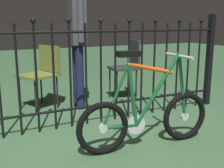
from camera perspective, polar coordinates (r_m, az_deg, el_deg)
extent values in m
plane|color=#3E6440|center=(2.68, -1.71, -12.76)|extent=(20.00, 20.00, 0.00)
cylinder|color=black|center=(2.93, -18.58, 0.49)|extent=(0.02, 0.02, 1.13)
cylinder|color=black|center=(2.96, -15.13, 0.83)|extent=(0.02, 0.02, 1.13)
sphere|color=black|center=(2.90, -15.81, 12.37)|extent=(0.05, 0.05, 0.05)
cylinder|color=black|center=(3.00, -11.75, 1.15)|extent=(0.02, 0.02, 1.13)
cylinder|color=black|center=(3.05, -8.47, 1.45)|extent=(0.02, 0.02, 1.13)
sphere|color=black|center=(2.99, -8.84, 12.68)|extent=(0.05, 0.05, 0.05)
cylinder|color=black|center=(3.11, -5.30, 1.75)|extent=(0.02, 0.02, 1.13)
cylinder|color=black|center=(3.17, -2.25, 2.02)|extent=(0.02, 0.02, 1.13)
sphere|color=black|center=(3.12, -2.35, 12.80)|extent=(0.05, 0.05, 0.05)
cylinder|color=black|center=(3.25, 0.66, 2.28)|extent=(0.02, 0.02, 1.13)
cylinder|color=black|center=(3.33, 3.43, 2.52)|extent=(0.02, 0.02, 1.13)
sphere|color=black|center=(3.28, 3.56, 12.77)|extent=(0.05, 0.05, 0.05)
cylinder|color=black|center=(3.43, 6.06, 2.75)|extent=(0.02, 0.02, 1.13)
cylinder|color=black|center=(3.52, 8.54, 2.95)|extent=(0.02, 0.02, 1.13)
sphere|color=black|center=(3.48, 8.87, 12.64)|extent=(0.05, 0.05, 0.05)
cylinder|color=black|center=(3.63, 10.89, 3.14)|extent=(0.02, 0.02, 1.13)
cylinder|color=black|center=(3.74, 13.11, 3.31)|extent=(0.02, 0.02, 1.13)
sphere|color=black|center=(3.69, 13.57, 12.43)|extent=(0.05, 0.05, 0.05)
cylinder|color=black|center=(3.86, 15.19, 3.47)|extent=(0.02, 0.02, 1.13)
cylinder|color=black|center=(3.98, 17.16, 3.62)|extent=(0.02, 0.02, 1.13)
sphere|color=black|center=(3.93, 17.72, 12.18)|extent=(0.05, 0.05, 0.05)
cylinder|color=black|center=(3.17, -6.60, -4.84)|extent=(3.80, 0.03, 0.03)
cylinder|color=black|center=(3.02, -7.01, 10.50)|extent=(3.80, 0.03, 0.03)
cube|color=black|center=(4.10, 19.17, 4.54)|extent=(0.07, 0.07, 1.25)
torus|color=black|center=(2.46, -1.89, -9.03)|extent=(0.48, 0.09, 0.48)
cylinder|color=silver|center=(2.46, -1.89, -9.03)|extent=(0.08, 0.04, 0.08)
torus|color=black|center=(2.85, 14.57, -6.40)|extent=(0.48, 0.09, 0.48)
cylinder|color=silver|center=(2.85, 14.57, -6.40)|extent=(0.08, 0.04, 0.08)
cylinder|color=#19592D|center=(2.59, 9.30, -1.03)|extent=(0.46, 0.07, 0.65)
cylinder|color=#EA5914|center=(2.52, 7.95, 3.16)|extent=(0.45, 0.07, 0.14)
cylinder|color=#19592D|center=(2.48, 4.19, -2.34)|extent=(0.12, 0.05, 0.57)
cylinder|color=#19592D|center=(2.52, 1.62, -8.66)|extent=(0.33, 0.05, 0.04)
cylinder|color=#19592D|center=(2.42, 0.73, -2.57)|extent=(0.26, 0.05, 0.56)
cylinder|color=#19592D|center=(2.74, 14.06, -0.40)|extent=(0.13, 0.04, 0.62)
cylinder|color=silver|center=(2.66, 13.50, 5.82)|extent=(0.03, 0.03, 0.02)
cylinder|color=silver|center=(2.66, 13.49, 5.60)|extent=(0.06, 0.40, 0.03)
cylinder|color=silver|center=(2.40, 3.39, 4.86)|extent=(0.03, 0.03, 0.07)
cube|color=black|center=(2.40, 3.41, 6.16)|extent=(0.21, 0.11, 0.05)
cylinder|color=silver|center=(2.59, 4.95, -8.27)|extent=(0.18, 0.03, 0.18)
cylinder|color=black|center=(4.00, 0.99, -0.66)|extent=(0.02, 0.02, 0.46)
cylinder|color=black|center=(4.28, -0.45, 0.21)|extent=(0.02, 0.02, 0.46)
cylinder|color=black|center=(4.11, 4.94, -0.33)|extent=(0.02, 0.02, 0.46)
cylinder|color=black|center=(4.38, 3.29, 0.50)|extent=(0.02, 0.02, 0.46)
cube|color=#2D2D33|center=(4.14, 2.22, 3.28)|extent=(0.42, 0.42, 0.03)
cube|color=#2D2D33|center=(4.18, 4.55, 6.35)|extent=(0.07, 0.36, 0.38)
cylinder|color=black|center=(3.64, -15.30, -2.66)|extent=(0.02, 0.02, 0.44)
cylinder|color=black|center=(3.92, -18.28, -1.77)|extent=(0.02, 0.02, 0.44)
cylinder|color=black|center=(3.84, -11.09, -1.64)|extent=(0.02, 0.02, 0.44)
cylinder|color=black|center=(4.11, -14.21, -0.87)|extent=(0.02, 0.02, 0.44)
cube|color=olive|center=(3.82, -14.91, 1.70)|extent=(0.58, 0.58, 0.03)
cube|color=olive|center=(3.91, -12.63, 5.06)|extent=(0.20, 0.39, 0.35)
cylinder|color=#191E3F|center=(3.72, -6.58, 1.31)|extent=(0.11, 0.11, 0.85)
cylinder|color=#191E3F|center=(3.87, -7.20, 1.74)|extent=(0.11, 0.11, 0.85)
cube|color=#3F3F47|center=(3.72, -7.20, 12.60)|extent=(0.20, 0.31, 0.60)
cylinder|color=#3F3F47|center=(3.53, -6.38, 13.12)|extent=(0.08, 0.08, 0.57)
cylinder|color=#3F3F47|center=(3.92, -7.96, 13.02)|extent=(0.08, 0.08, 0.57)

